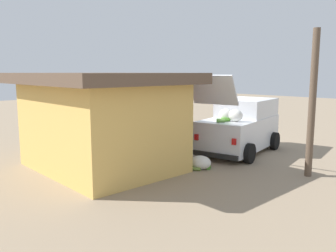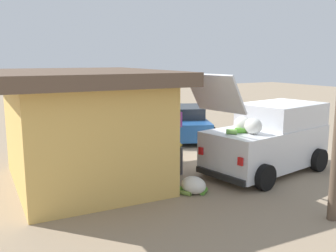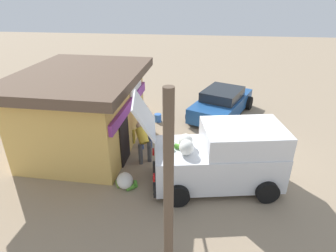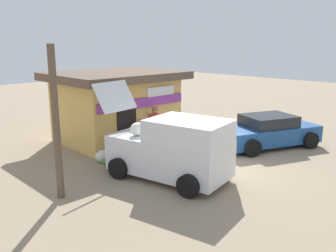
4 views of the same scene
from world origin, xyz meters
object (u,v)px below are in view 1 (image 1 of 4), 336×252
Objects in this scene: storefront_bar at (102,119)px; vendor_standing at (154,128)px; delivery_van at (240,126)px; paint_bucket at (116,141)px; parked_sedan at (151,121)px; customer_bending at (172,136)px; unloaded_banana_pile at (200,163)px.

storefront_bar is 2.35m from vendor_standing.
delivery_van reaches higher than paint_bucket.
delivery_van is 1.02× the size of parked_sedan.
paint_bucket is at bearing -0.53° from customer_bending.
delivery_van reaches higher than customer_bending.
delivery_van reaches higher than unloaded_banana_pile.
vendor_standing is at bearing 4.05° from customer_bending.
customer_bending is (-0.85, -0.06, -0.17)m from vendor_standing.
storefront_bar reaches higher than delivery_van.
storefront_bar is 6.52m from parked_sedan.
vendor_standing is at bearing -5.16° from unloaded_banana_pile.
unloaded_banana_pile is at bearing 100.01° from delivery_van.
parked_sedan is 12.25× the size of paint_bucket.
storefront_bar reaches higher than customer_bending.
storefront_bar reaches higher than unloaded_banana_pile.
vendor_standing is at bearing 139.34° from parked_sedan.
vendor_standing is 2.58m from paint_bucket.
delivery_van is 3.11m from unloaded_banana_pile.
vendor_standing reaches higher than customer_bending.
storefront_bar is 5.35m from delivery_van.
parked_sedan is (3.66, -5.32, -0.92)m from storefront_bar.
unloaded_banana_pile is at bearing 169.84° from customer_bending.
unloaded_banana_pile is (-5.94, 3.26, -0.44)m from parked_sedan.
parked_sedan is at bearing -3.21° from delivery_van.
vendor_standing is at bearing 177.88° from paint_bucket.
unloaded_banana_pile is at bearing 151.21° from parked_sedan.
customer_bending is at bearing -10.16° from unloaded_banana_pile.
vendor_standing reaches higher than parked_sedan.
delivery_van is 3.32m from vendor_standing.
storefront_bar is 2.55m from customer_bending.
storefront_bar is 1.20× the size of parked_sedan.
customer_bending is at bearing -107.50° from storefront_bar.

